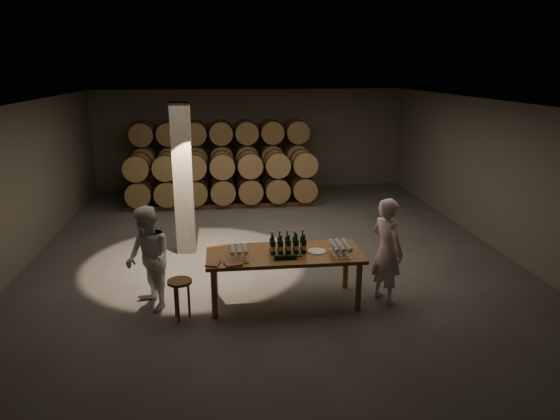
{
  "coord_description": "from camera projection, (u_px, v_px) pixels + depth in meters",
  "views": [
    {
      "loc": [
        -1.02,
        -10.25,
        3.91
      ],
      "look_at": [
        0.16,
        -0.63,
        1.1
      ],
      "focal_mm": 32.0,
      "sensor_mm": 36.0,
      "label": 1
    }
  ],
  "objects": [
    {
      "name": "room",
      "position": [
        183.0,
        180.0,
        10.52
      ],
      "size": [
        12.0,
        12.0,
        12.0
      ],
      "color": "#4D4A48",
      "rests_on": "ground"
    },
    {
      "name": "tasting_table",
      "position": [
        284.0,
        258.0,
        8.38
      ],
      "size": [
        2.6,
        1.1,
        0.9
      ],
      "color": "brown",
      "rests_on": "ground"
    },
    {
      "name": "barrel_stack_back",
      "position": [
        222.0,
        157.0,
        15.5
      ],
      "size": [
        5.48,
        0.95,
        2.31
      ],
      "color": "#55331D",
      "rests_on": "ground"
    },
    {
      "name": "barrel_stack_front",
      "position": [
        223.0,
        178.0,
        14.26
      ],
      "size": [
        5.48,
        0.95,
        1.57
      ],
      "color": "#55331D",
      "rests_on": "ground"
    },
    {
      "name": "bottle_cluster",
      "position": [
        288.0,
        245.0,
        8.33
      ],
      "size": [
        0.61,
        0.24,
        0.35
      ],
      "color": "black",
      "rests_on": "tasting_table"
    },
    {
      "name": "lying_bottles",
      "position": [
        286.0,
        257.0,
        8.04
      ],
      "size": [
        0.46,
        0.08,
        0.08
      ],
      "color": "black",
      "rests_on": "tasting_table"
    },
    {
      "name": "glass_cluster_left",
      "position": [
        239.0,
        249.0,
        8.13
      ],
      "size": [
        0.31,
        0.42,
        0.18
      ],
      "color": "silver",
      "rests_on": "tasting_table"
    },
    {
      "name": "glass_cluster_right",
      "position": [
        340.0,
        246.0,
        8.28
      ],
      "size": [
        0.31,
        0.53,
        0.19
      ],
      "color": "silver",
      "rests_on": "tasting_table"
    },
    {
      "name": "plate",
      "position": [
        317.0,
        251.0,
        8.39
      ],
      "size": [
        0.31,
        0.31,
        0.02
      ],
      "primitive_type": "cylinder",
      "color": "white",
      "rests_on": "tasting_table"
    },
    {
      "name": "notebook_near",
      "position": [
        233.0,
        264.0,
        7.83
      ],
      "size": [
        0.3,
        0.27,
        0.03
      ],
      "primitive_type": "cube",
      "rotation": [
        0.0,
        0.0,
        0.29
      ],
      "color": "brown",
      "rests_on": "tasting_table"
    },
    {
      "name": "notebook_corner",
      "position": [
        213.0,
        263.0,
        7.86
      ],
      "size": [
        0.27,
        0.31,
        0.02
      ],
      "primitive_type": "cube",
      "rotation": [
        0.0,
        0.0,
        -0.26
      ],
      "color": "brown",
      "rests_on": "tasting_table"
    },
    {
      "name": "pen",
      "position": [
        244.0,
        263.0,
        7.88
      ],
      "size": [
        0.14,
        0.05,
        0.01
      ],
      "primitive_type": "cylinder",
      "rotation": [
        0.0,
        1.57,
        -0.25
      ],
      "color": "black",
      "rests_on": "tasting_table"
    },
    {
      "name": "stool",
      "position": [
        180.0,
        287.0,
        7.9
      ],
      "size": [
        0.39,
        0.39,
        0.65
      ],
      "rotation": [
        0.0,
        0.0,
        -0.26
      ],
      "color": "#55331D",
      "rests_on": "ground"
    },
    {
      "name": "person_man",
      "position": [
        387.0,
        250.0,
        8.4
      ],
      "size": [
        0.68,
        0.79,
        1.83
      ],
      "primitive_type": "imported",
      "rotation": [
        0.0,
        0.0,
        2.0
      ],
      "color": "white",
      "rests_on": "ground"
    },
    {
      "name": "person_woman",
      "position": [
        148.0,
        259.0,
        8.15
      ],
      "size": [
        0.99,
        1.07,
        1.75
      ],
      "primitive_type": "imported",
      "rotation": [
        0.0,
        0.0,
        -1.06
      ],
      "color": "white",
      "rests_on": "ground"
    }
  ]
}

